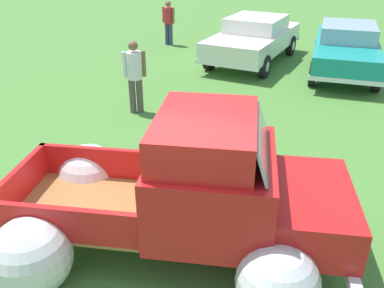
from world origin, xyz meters
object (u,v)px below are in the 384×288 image
object	(u,v)px
spectator_0	(135,73)
spectator_1	(169,20)
vintage_pickup_truck	(192,201)
show_car_0	(254,38)
show_car_1	(346,47)

from	to	relation	value
spectator_0	spectator_1	bearing A→B (deg)	-13.85
vintage_pickup_truck	spectator_0	world-z (taller)	vintage_pickup_truck
vintage_pickup_truck	show_car_0	world-z (taller)	vintage_pickup_truck
show_car_0	spectator_1	bearing A→B (deg)	-102.06
show_car_0	spectator_1	distance (m)	3.72
show_car_0	spectator_0	xyz separation A→B (m)	(-1.96, -5.12, 0.17)
vintage_pickup_truck	spectator_1	distance (m)	11.54
show_car_0	show_car_1	distance (m)	2.86
vintage_pickup_truck	show_car_1	size ratio (longest dim) A/B	1.05
vintage_pickup_truck	show_car_0	size ratio (longest dim) A/B	1.01
vintage_pickup_truck	spectator_0	bearing A→B (deg)	113.68
show_car_0	show_car_1	world-z (taller)	same
show_car_1	spectator_1	size ratio (longest dim) A/B	2.86
show_car_0	spectator_0	world-z (taller)	spectator_0
show_car_1	spectator_0	size ratio (longest dim) A/B	2.74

